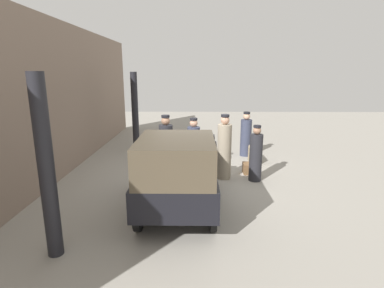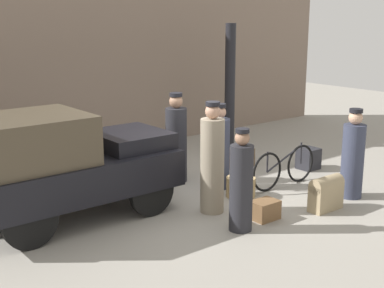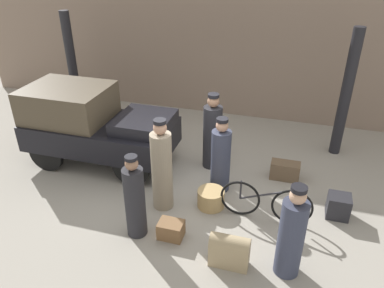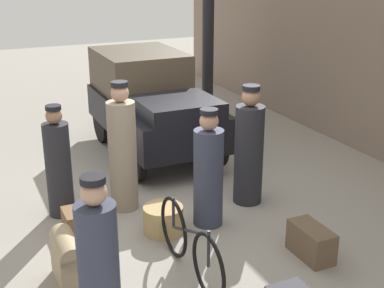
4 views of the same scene
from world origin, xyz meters
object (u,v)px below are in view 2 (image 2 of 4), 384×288
(porter_with_bicycle, at_px, (176,142))
(suitcase_black_upright, at_px, (265,210))
(trunk_barrel_dark, at_px, (326,192))
(trunk_large_brown, at_px, (308,159))
(porter_carrying_trunk, at_px, (353,158))
(trunk_umber_medium, at_px, (240,158))
(porter_standing_middle, at_px, (241,185))
(wicker_basket, at_px, (241,187))
(bicycle, at_px, (284,167))
(truck, at_px, (61,162))
(porter_lifting_near_truck, at_px, (219,150))
(conductor_in_dark_uniform, at_px, (212,162))

(porter_with_bicycle, xyz_separation_m, suitcase_black_upright, (-0.12, -2.54, -0.65))
(trunk_barrel_dark, xyz_separation_m, trunk_large_brown, (1.74, 1.80, -0.09))
(trunk_barrel_dark, bearing_deg, trunk_large_brown, 45.93)
(porter_carrying_trunk, distance_m, trunk_large_brown, 1.93)
(porter_carrying_trunk, height_order, trunk_umber_medium, porter_carrying_trunk)
(porter_standing_middle, bearing_deg, wicker_basket, 45.97)
(bicycle, xyz_separation_m, suitcase_black_upright, (-1.53, -0.96, -0.23))
(trunk_umber_medium, bearing_deg, suitcase_black_upright, -126.08)
(truck, relative_size, bicycle, 1.96)
(porter_lifting_near_truck, distance_m, porter_with_bicycle, 0.93)
(trunk_large_brown, bearing_deg, suitcase_black_upright, -153.21)
(porter_with_bicycle, height_order, trunk_barrel_dark, porter_with_bicycle)
(bicycle, xyz_separation_m, porter_standing_middle, (-2.15, -1.03, 0.35))
(bicycle, height_order, porter_carrying_trunk, porter_carrying_trunk)
(porter_lifting_near_truck, xyz_separation_m, suitcase_black_upright, (-0.50, -1.69, -0.59))
(bicycle, xyz_separation_m, wicker_basket, (-1.06, 0.09, -0.20))
(conductor_in_dark_uniform, bearing_deg, porter_carrying_trunk, -22.57)
(truck, xyz_separation_m, trunk_large_brown, (5.42, -0.57, -0.74))
(porter_standing_middle, bearing_deg, conductor_in_dark_uniform, 78.77)
(conductor_in_dark_uniform, height_order, trunk_barrel_dark, conductor_in_dark_uniform)
(suitcase_black_upright, bearing_deg, trunk_large_brown, 26.79)
(porter_carrying_trunk, height_order, trunk_barrel_dark, porter_carrying_trunk)
(truck, height_order, conductor_in_dark_uniform, conductor_in_dark_uniform)
(truck, bearing_deg, bicycle, -14.47)
(suitcase_black_upright, xyz_separation_m, trunk_large_brown, (2.86, 1.44, 0.07))
(suitcase_black_upright, bearing_deg, wicker_basket, 65.99)
(truck, xyz_separation_m, wicker_basket, (3.03, -0.96, -0.79))
(bicycle, height_order, trunk_umber_medium, bicycle)
(suitcase_black_upright, bearing_deg, porter_with_bicycle, 87.32)
(conductor_in_dark_uniform, height_order, porter_carrying_trunk, conductor_in_dark_uniform)
(porter_lifting_near_truck, xyz_separation_m, porter_standing_middle, (-1.12, -1.77, -0.01))
(porter_with_bicycle, distance_m, trunk_umber_medium, 1.78)
(porter_lifting_near_truck, relative_size, porter_carrying_trunk, 1.00)
(truck, height_order, trunk_large_brown, truck)
(porter_lifting_near_truck, relative_size, suitcase_black_upright, 3.72)
(bicycle, distance_m, porter_with_bicycle, 2.16)
(truck, bearing_deg, suitcase_black_upright, -38.13)
(bicycle, bearing_deg, porter_carrying_trunk, -67.43)
(porter_carrying_trunk, bearing_deg, trunk_barrel_dark, -171.43)
(bicycle, height_order, suitcase_black_upright, bicycle)
(conductor_in_dark_uniform, distance_m, trunk_barrel_dark, 2.02)
(bicycle, relative_size, porter_lifting_near_truck, 1.05)
(wicker_basket, height_order, trunk_barrel_dark, trunk_barrel_dark)
(porter_lifting_near_truck, height_order, suitcase_black_upright, porter_lifting_near_truck)
(truck, xyz_separation_m, conductor_in_dark_uniform, (2.12, -1.21, -0.11))
(truck, relative_size, porter_standing_middle, 2.09)
(porter_standing_middle, height_order, trunk_barrel_dark, porter_standing_middle)
(bicycle, height_order, conductor_in_dark_uniform, conductor_in_dark_uniform)
(porter_carrying_trunk, height_order, suitcase_black_upright, porter_carrying_trunk)
(porter_with_bicycle, xyz_separation_m, trunk_umber_medium, (1.67, -0.08, -0.61))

